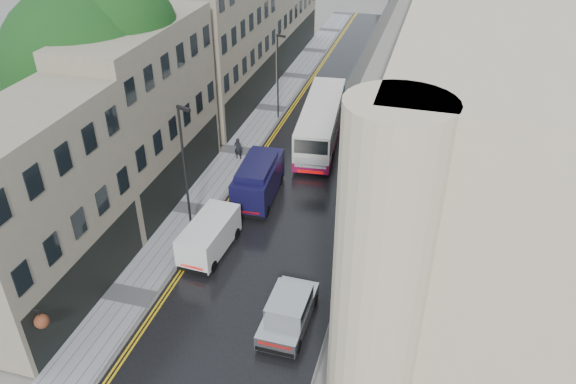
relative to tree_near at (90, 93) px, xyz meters
The scene contains 15 objects.
road 16.14m from the tree_near, 30.96° to the left, with size 9.00×85.00×0.02m, color black.
left_sidewalk 12.16m from the tree_near, 48.44° to the left, with size 2.70×85.00×0.12m, color gray.
right_sidewalk 20.59m from the tree_near, 22.73° to the left, with size 1.80×85.00×0.12m, color slate.
old_shop_row 10.50m from the tree_near, 73.04° to the left, with size 4.50×56.00×12.00m, color gray, non-canonical shape.
modern_block 23.58m from the tree_near, 14.74° to the left, with size 8.00×40.00×14.00m, color tan, non-canonical shape.
tree_near is the anchor object (origin of this frame).
tree_far 13.02m from the tree_near, 88.68° to the left, with size 9.24×9.24×12.46m, color black, non-canonical shape.
cream_bus 14.62m from the tree_near, 33.84° to the left, with size 2.60×11.43×3.12m, color silver, non-canonical shape.
white_lorry 24.35m from the tree_near, 50.57° to the left, with size 2.76×9.20×4.83m, color silver, non-canonical shape.
silver_hatchback 18.50m from the tree_near, 36.11° to the right, with size 1.95×4.47×1.67m, color #A6A7AB, non-canonical shape.
white_van 11.73m from the tree_near, 36.04° to the right, with size 1.96×4.57×2.07m, color silver, non-canonical shape.
navy_van 10.70m from the tree_near, ahead, with size 2.22×5.55×2.83m, color black, non-canonical shape.
pedestrian 11.18m from the tree_near, 41.95° to the left, with size 0.60×0.39×1.64m, color black.
lamp_post_near 8.47m from the tree_near, 22.35° to the right, with size 0.91×0.20×8.10m, color black, non-canonical shape.
lamp_post_far 16.39m from the tree_near, 61.04° to the left, with size 0.79×0.18×7.04m, color black, non-canonical shape.
Camera 1 is at (7.84, -7.80, 20.01)m, focal length 35.00 mm.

